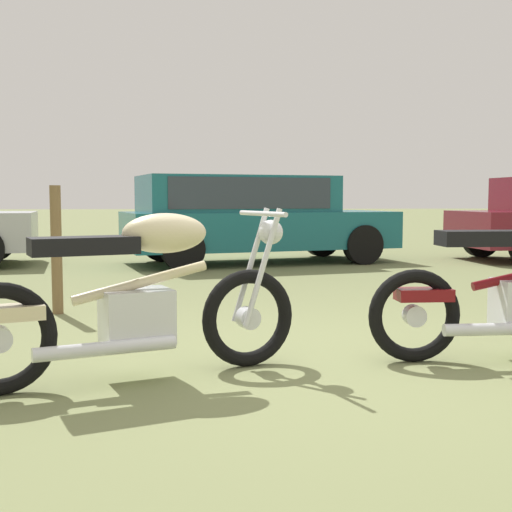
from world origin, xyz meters
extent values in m
plane|color=olive|center=(0.00, 0.00, 0.00)|extent=(120.00, 120.00, 0.00)
torus|color=black|center=(-0.59, -0.02, 0.31)|extent=(0.62, 0.30, 0.63)
cylinder|color=silver|center=(-0.59, -0.02, 0.31)|extent=(0.17, 0.14, 0.14)
cylinder|color=silver|center=(-0.57, 0.08, 0.65)|extent=(0.27, 0.13, 0.74)
cylinder|color=silver|center=(-0.51, -0.08, 0.65)|extent=(0.27, 0.13, 0.74)
cube|color=silver|center=(-1.28, -0.27, 0.38)|extent=(0.48, 0.42, 0.32)
cylinder|color=beige|center=(-1.25, -0.26, 0.58)|extent=(0.79, 0.34, 0.23)
ellipsoid|color=beige|center=(-1.11, -0.21, 0.87)|extent=(0.58, 0.42, 0.24)
cube|color=black|center=(-1.56, -0.37, 0.81)|extent=(0.65, 0.43, 0.10)
cube|color=beige|center=(-1.95, -0.51, 0.45)|extent=(0.40, 0.29, 0.08)
cylinder|color=silver|center=(-0.50, 0.01, 0.98)|extent=(0.25, 0.61, 0.03)
sphere|color=silver|center=(-0.44, 0.03, 0.86)|extent=(0.20, 0.20, 0.16)
cylinder|color=silver|center=(-1.43, -0.49, 0.24)|extent=(0.78, 0.35, 0.08)
torus|color=black|center=(0.51, -0.01, 0.31)|extent=(0.62, 0.09, 0.62)
cylinder|color=silver|center=(0.51, -0.01, 0.31)|extent=(0.14, 0.10, 0.14)
cube|color=black|center=(0.97, -0.02, 0.82)|extent=(0.60, 0.24, 0.10)
cube|color=maroon|center=(0.57, -0.01, 0.45)|extent=(0.36, 0.18, 0.08)
cylinder|color=silver|center=(1.05, -0.18, 0.24)|extent=(0.80, 0.09, 0.08)
cube|color=#19606B|center=(0.20, 6.86, 0.55)|extent=(4.67, 2.71, 0.60)
cube|color=#19606B|center=(-0.19, 6.77, 1.13)|extent=(3.35, 2.23, 0.60)
cube|color=#2D3842|center=(-0.19, 6.77, 1.15)|extent=(2.91, 2.15, 0.48)
cylinder|color=black|center=(1.46, 7.99, 0.32)|extent=(0.67, 0.37, 0.64)
cylinder|color=black|center=(1.84, 6.45, 0.32)|extent=(0.67, 0.37, 0.64)
cylinder|color=black|center=(-1.44, 7.27, 0.32)|extent=(0.67, 0.37, 0.64)
cylinder|color=black|center=(-1.06, 5.73, 0.32)|extent=(0.67, 0.37, 0.64)
cylinder|color=black|center=(4.34, 7.60, 0.32)|extent=(0.65, 0.25, 0.64)
cylinder|color=brown|center=(-2.19, 2.12, 0.60)|extent=(0.10, 0.10, 1.19)
camera|label=1|loc=(-0.96, -4.29, 1.08)|focal=47.60mm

